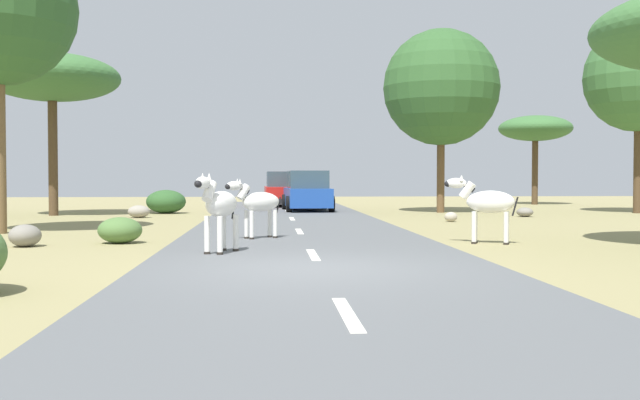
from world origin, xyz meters
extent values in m
plane|color=#8E8456|center=(0.00, 0.00, 0.00)|extent=(90.00, 90.00, 0.00)
cube|color=#56595B|center=(0.16, 0.00, 0.03)|extent=(6.00, 64.00, 0.05)
cube|color=silver|center=(0.16, -4.00, 0.05)|extent=(0.16, 2.00, 0.01)
cube|color=silver|center=(0.16, 2.00, 0.05)|extent=(0.16, 2.00, 0.01)
cube|color=silver|center=(0.16, 8.00, 0.05)|extent=(0.16, 2.00, 0.01)
cube|color=silver|center=(0.16, 14.00, 0.05)|extent=(0.16, 2.00, 0.01)
cube|color=silver|center=(0.16, 20.00, 0.05)|extent=(0.16, 2.00, 0.01)
cube|color=silver|center=(0.16, 26.00, 0.05)|extent=(0.16, 2.00, 0.01)
ellipsoid|color=silver|center=(-1.59, 2.54, 0.99)|extent=(0.81, 1.15, 0.50)
cylinder|color=silver|center=(-1.85, 2.28, 0.41)|extent=(0.14, 0.14, 0.73)
cylinder|color=#28231E|center=(-1.85, 2.28, 0.07)|extent=(0.16, 0.16, 0.05)
cylinder|color=silver|center=(-1.59, 2.17, 0.41)|extent=(0.14, 0.14, 0.73)
cylinder|color=#28231E|center=(-1.59, 2.17, 0.07)|extent=(0.16, 0.16, 0.05)
cylinder|color=silver|center=(-1.58, 2.92, 0.41)|extent=(0.14, 0.14, 0.73)
cylinder|color=#28231E|center=(-1.58, 2.92, 0.07)|extent=(0.16, 0.16, 0.05)
cylinder|color=silver|center=(-1.33, 2.81, 0.41)|extent=(0.14, 0.14, 0.73)
cylinder|color=#28231E|center=(-1.33, 2.81, 0.07)|extent=(0.16, 0.16, 0.05)
cylinder|color=silver|center=(-1.78, 2.07, 1.25)|extent=(0.33, 0.43, 0.43)
cube|color=black|center=(-1.78, 2.07, 1.34)|extent=(0.17, 0.34, 0.30)
ellipsoid|color=silver|center=(-1.88, 1.84, 1.41)|extent=(0.36, 0.50, 0.23)
ellipsoid|color=black|center=(-1.95, 1.67, 1.39)|extent=(0.19, 0.20, 0.14)
cone|color=silver|center=(-1.90, 1.98, 1.53)|extent=(0.11, 0.11, 0.14)
cone|color=silver|center=(-1.77, 1.92, 1.53)|extent=(0.11, 0.11, 0.14)
cylinder|color=black|center=(-1.38, 3.04, 0.89)|extent=(0.09, 0.15, 0.43)
ellipsoid|color=silver|center=(-0.86, 5.85, 0.92)|extent=(1.05, 0.85, 0.47)
cylinder|color=silver|center=(-1.20, 5.80, 0.39)|extent=(0.14, 0.14, 0.67)
cylinder|color=#28231E|center=(-1.20, 5.80, 0.07)|extent=(0.16, 0.16, 0.04)
cylinder|color=silver|center=(-1.07, 5.58, 0.39)|extent=(0.14, 0.14, 0.67)
cylinder|color=#28231E|center=(-1.07, 5.58, 0.07)|extent=(0.16, 0.16, 0.04)
cylinder|color=silver|center=(-0.64, 6.13, 0.39)|extent=(0.14, 0.14, 0.67)
cylinder|color=#28231E|center=(-0.64, 6.13, 0.07)|extent=(0.16, 0.16, 0.04)
cylinder|color=silver|center=(-0.51, 5.91, 0.39)|extent=(0.14, 0.14, 0.67)
cylinder|color=#28231E|center=(-0.51, 5.91, 0.07)|extent=(0.16, 0.16, 0.04)
cylinder|color=silver|center=(-1.26, 5.61, 1.16)|extent=(0.40, 0.34, 0.40)
cube|color=black|center=(-1.26, 5.61, 1.25)|extent=(0.30, 0.20, 0.27)
ellipsoid|color=silver|center=(-1.46, 5.49, 1.31)|extent=(0.46, 0.38, 0.22)
ellipsoid|color=black|center=(-1.61, 5.40, 1.30)|extent=(0.19, 0.19, 0.13)
cone|color=silver|center=(-1.40, 5.60, 1.42)|extent=(0.11, 0.11, 0.13)
cone|color=silver|center=(-1.34, 5.49, 1.42)|extent=(0.11, 0.11, 0.13)
cylinder|color=black|center=(-0.43, 6.11, 0.83)|extent=(0.14, 0.10, 0.40)
ellipsoid|color=silver|center=(4.35, 4.58, 0.95)|extent=(1.16, 0.78, 0.51)
cylinder|color=silver|center=(4.07, 4.83, 0.37)|extent=(0.14, 0.14, 0.74)
cylinder|color=#28231E|center=(4.07, 4.83, 0.02)|extent=(0.16, 0.16, 0.05)
cylinder|color=silver|center=(3.97, 4.57, 0.37)|extent=(0.14, 0.14, 0.74)
cylinder|color=#28231E|center=(3.97, 4.57, 0.02)|extent=(0.16, 0.16, 0.05)
cylinder|color=silver|center=(4.73, 4.58, 0.37)|extent=(0.14, 0.14, 0.74)
cylinder|color=#28231E|center=(4.73, 4.58, 0.02)|extent=(0.16, 0.16, 0.05)
cylinder|color=silver|center=(4.64, 4.32, 0.37)|extent=(0.14, 0.14, 0.74)
cylinder|color=#28231E|center=(4.64, 4.32, 0.02)|extent=(0.16, 0.16, 0.05)
cylinder|color=silver|center=(3.87, 4.76, 1.22)|extent=(0.43, 0.32, 0.43)
cube|color=black|center=(3.87, 4.76, 1.30)|extent=(0.35, 0.16, 0.30)
ellipsoid|color=silver|center=(3.63, 4.85, 1.38)|extent=(0.51, 0.35, 0.24)
ellipsoid|color=black|center=(3.45, 4.91, 1.36)|extent=(0.20, 0.19, 0.14)
cone|color=silver|center=(3.76, 4.87, 1.50)|extent=(0.11, 0.11, 0.14)
cone|color=silver|center=(3.72, 4.74, 1.50)|extent=(0.11, 0.11, 0.14)
cylinder|color=black|center=(4.86, 4.39, 0.86)|extent=(0.16, 0.09, 0.44)
cube|color=#1E479E|center=(1.03, 20.35, 0.63)|extent=(1.98, 4.27, 0.80)
cube|color=#334751|center=(1.04, 20.15, 1.41)|extent=(1.73, 2.27, 0.76)
cube|color=black|center=(0.94, 22.51, 0.36)|extent=(1.72, 0.23, 0.24)
cylinder|color=black|center=(1.87, 21.74, 0.39)|extent=(0.25, 0.69, 0.68)
cylinder|color=black|center=(0.07, 21.66, 0.39)|extent=(0.25, 0.69, 0.68)
cylinder|color=black|center=(1.99, 19.04, 0.39)|extent=(0.25, 0.69, 0.68)
cylinder|color=black|center=(0.19, 18.96, 0.39)|extent=(0.25, 0.69, 0.68)
cube|color=red|center=(0.08, 25.47, 0.63)|extent=(1.91, 4.24, 0.80)
cube|color=#334751|center=(0.07, 25.67, 1.41)|extent=(1.70, 2.24, 0.76)
cube|color=black|center=(0.13, 23.31, 0.36)|extent=(1.71, 0.20, 0.24)
cylinder|color=black|center=(-0.79, 24.09, 0.39)|extent=(0.24, 0.69, 0.68)
cylinder|color=black|center=(1.01, 24.14, 0.39)|extent=(0.24, 0.69, 0.68)
cylinder|color=black|center=(-0.86, 26.79, 0.39)|extent=(0.24, 0.69, 0.68)
cylinder|color=black|center=(0.94, 26.84, 0.39)|extent=(0.24, 0.69, 0.68)
cylinder|color=#4C3823|center=(14.79, 18.06, 1.93)|extent=(0.34, 0.34, 3.86)
sphere|color=#386633|center=(14.79, 18.06, 5.67)|extent=(4.52, 4.52, 4.52)
cylinder|color=brown|center=(6.67, 19.19, 1.68)|extent=(0.33, 0.33, 3.35)
sphere|color=#2D5628|center=(6.67, 19.19, 5.33)|extent=(4.94, 4.94, 4.94)
cylinder|color=#4C3823|center=(-9.10, 17.81, 2.25)|extent=(0.36, 0.36, 4.49)
ellipsoid|color=#386633|center=(-9.10, 17.81, 5.41)|extent=(5.25, 5.25, 1.84)
cylinder|color=#4C3823|center=(14.00, 27.86, 1.75)|extent=(0.33, 0.33, 3.50)
ellipsoid|color=#386633|center=(14.00, 27.86, 4.20)|extent=(3.99, 3.99, 1.40)
ellipsoid|color=#4C7038|center=(-4.07, 5.28, 0.30)|extent=(1.00, 0.90, 0.60)
ellipsoid|color=#2D5628|center=(-4.92, 19.23, 0.49)|extent=(1.64, 1.47, 0.98)
ellipsoid|color=#A89E8C|center=(5.50, 12.72, 0.17)|extent=(0.43, 0.34, 0.34)
ellipsoid|color=gray|center=(-5.48, 15.98, 0.23)|extent=(0.81, 0.65, 0.47)
ellipsoid|color=gray|center=(-5.96, 4.58, 0.24)|extent=(0.68, 0.73, 0.49)
ellipsoid|color=gray|center=(9.09, 15.63, 0.18)|extent=(0.62, 0.63, 0.36)
camera|label=1|loc=(-0.69, -11.81, 1.52)|focal=41.40mm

